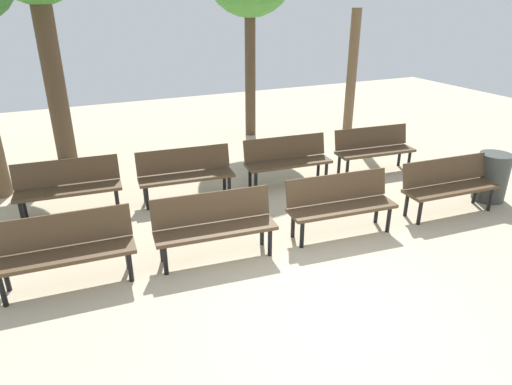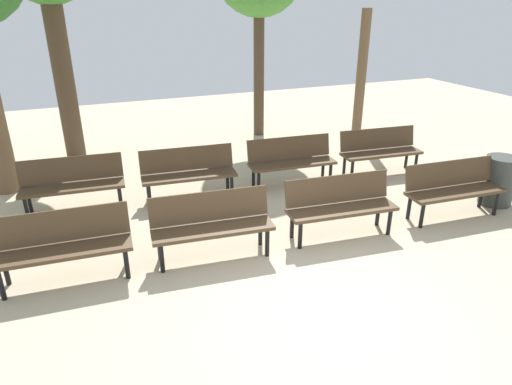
{
  "view_description": "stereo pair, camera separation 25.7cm",
  "coord_description": "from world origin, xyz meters",
  "views": [
    {
      "loc": [
        -2.56,
        -3.41,
        3.24
      ],
      "look_at": [
        0.0,
        2.21,
        0.55
      ],
      "focal_mm": 31.67,
      "sensor_mm": 36.0,
      "label": 1
    },
    {
      "loc": [
        -2.32,
        -3.52,
        3.24
      ],
      "look_at": [
        0.0,
        2.21,
        0.55
      ],
      "focal_mm": 31.67,
      "sensor_mm": 36.0,
      "label": 2
    }
  ],
  "objects": [
    {
      "name": "bench_r0_c0",
      "position": [
        -2.7,
        1.78,
        0.5
      ],
      "size": [
        1.63,
        0.58,
        0.87
      ],
      "rotation": [
        0.0,
        0.0,
        -0.07
      ],
      "color": "#4C3823",
      "rests_on": "ground_plane"
    },
    {
      "name": "bench_r0_c1",
      "position": [
        -0.87,
        1.63,
        0.5
      ],
      "size": [
        1.64,
        0.64,
        0.87
      ],
      "rotation": [
        0.0,
        0.0,
        -0.1
      ],
      "color": "#4C3823",
      "rests_on": "ground_plane"
    },
    {
      "name": "bench_r1_c3",
      "position": [
        3.1,
        3.39,
        0.5
      ],
      "size": [
        1.64,
        0.63,
        0.87
      ],
      "rotation": [
        0.0,
        0.0,
        -0.1
      ],
      "color": "#4C3823",
      "rests_on": "ground_plane"
    },
    {
      "name": "bench_r1_c1",
      "position": [
        -0.68,
        3.62,
        0.5
      ],
      "size": [
        1.64,
        0.63,
        0.87
      ],
      "rotation": [
        0.0,
        0.0,
        -0.09
      ],
      "color": "#4C3823",
      "rests_on": "ground_plane"
    },
    {
      "name": "bench_r1_c2",
      "position": [
        1.23,
        3.51,
        0.5
      ],
      "size": [
        1.63,
        0.61,
        0.87
      ],
      "rotation": [
        0.0,
        0.0,
        -0.08
      ],
      "color": "#4C3823",
      "rests_on": "ground_plane"
    },
    {
      "name": "bench_r1_c0",
      "position": [
        -2.53,
        3.83,
        0.5
      ],
      "size": [
        1.63,
        0.61,
        0.87
      ],
      "rotation": [
        0.0,
        0.0,
        -0.08
      ],
      "color": "#4C3823",
      "rests_on": "ground_plane"
    },
    {
      "name": "bench_r0_c3",
      "position": [
        3.01,
        1.38,
        0.5
      ],
      "size": [
        1.63,
        0.59,
        0.87
      ],
      "rotation": [
        0.0,
        0.0,
        -0.07
      ],
      "color": "#4C3823",
      "rests_on": "ground_plane"
    },
    {
      "name": "ground_plane",
      "position": [
        0.0,
        0.0,
        0.0
      ],
      "size": [
        24.0,
        24.0,
        0.0
      ],
      "primitive_type": "plane",
      "color": "#BCAD8E"
    },
    {
      "name": "bench_r0_c2",
      "position": [
        1.03,
        1.5,
        0.5
      ],
      "size": [
        1.64,
        0.64,
        0.87
      ],
      "rotation": [
        0.0,
        0.0,
        -0.1
      ],
      "color": "#4C3823",
      "rests_on": "ground_plane"
    },
    {
      "name": "tree_3",
      "position": [
        4.31,
        5.96,
        1.5
      ],
      "size": [
        0.24,
        0.24,
        3.0
      ],
      "color": "brown",
      "rests_on": "ground_plane"
    },
    {
      "name": "trash_bin",
      "position": [
        4.07,
        1.43,
        0.41
      ],
      "size": [
        0.52,
        0.52,
        0.82
      ],
      "primitive_type": "cylinder",
      "color": "#383D38",
      "rests_on": "ground_plane"
    }
  ]
}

